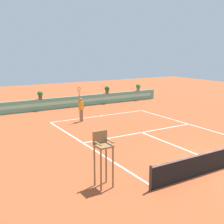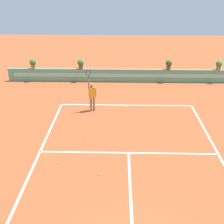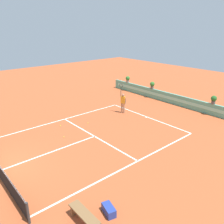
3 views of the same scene
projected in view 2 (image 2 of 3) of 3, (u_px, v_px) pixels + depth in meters
name	position (u px, v px, depth m)	size (l,w,h in m)	color
ground_plane	(129.00, 158.00, 13.04)	(60.00, 60.00, 0.00)	#A84C28
court_lines	(128.00, 149.00, 13.69)	(8.32, 11.94, 0.01)	white
back_wall_barrier	(125.00, 76.00, 22.24)	(18.00, 0.21, 1.00)	#599E84
tennis_player	(92.00, 95.00, 17.17)	(0.56, 0.36, 2.58)	#9E7051
tennis_ball_near_baseline	(99.00, 174.00, 11.89)	(0.07, 0.07, 0.07)	#CCE033
tennis_ball_mid_court	(84.00, 141.00, 14.30)	(0.07, 0.07, 0.07)	#CCE033
tennis_ball_by_sideline	(58.00, 163.00, 12.63)	(0.07, 0.07, 0.07)	#CCE033
potted_plant_far_right	(219.00, 65.00, 21.70)	(0.48, 0.48, 0.72)	gray
potted_plant_left	(81.00, 64.00, 21.93)	(0.48, 0.48, 0.72)	#514C47
potted_plant_far_left	(33.00, 63.00, 22.01)	(0.48, 0.48, 0.72)	gray
potted_plant_right	(169.00, 64.00, 21.78)	(0.48, 0.48, 0.72)	#514C47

